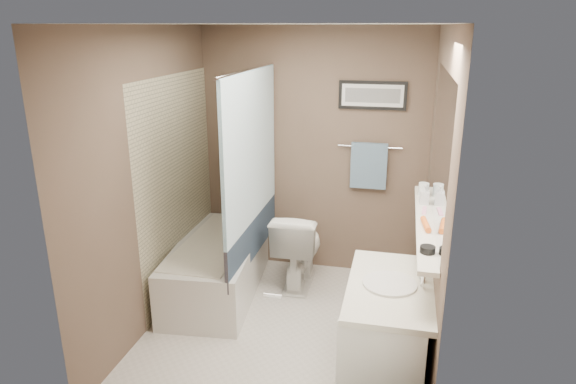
% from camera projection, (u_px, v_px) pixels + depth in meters
% --- Properties ---
extents(ground, '(2.50, 2.50, 0.00)m').
position_uv_depth(ground, '(284.00, 330.00, 4.23)').
color(ground, beige).
rests_on(ground, ground).
extents(ceiling, '(2.20, 2.50, 0.04)m').
position_uv_depth(ceiling, '(283.00, 27.00, 3.49)').
color(ceiling, white).
rests_on(ceiling, wall_back).
extents(wall_back, '(2.20, 0.04, 2.40)m').
position_uv_depth(wall_back, '(313.00, 154.00, 5.00)').
color(wall_back, brown).
rests_on(wall_back, ground).
extents(wall_front, '(2.20, 0.04, 2.40)m').
position_uv_depth(wall_front, '(230.00, 262.00, 2.72)').
color(wall_front, brown).
rests_on(wall_front, ground).
extents(wall_left, '(0.04, 2.50, 2.40)m').
position_uv_depth(wall_left, '(152.00, 182.00, 4.08)').
color(wall_left, brown).
rests_on(wall_left, ground).
extents(wall_right, '(0.04, 2.50, 2.40)m').
position_uv_depth(wall_right, '(432.00, 202.00, 3.63)').
color(wall_right, brown).
rests_on(wall_right, ground).
extents(tile_surround, '(0.02, 1.55, 2.00)m').
position_uv_depth(tile_surround, '(178.00, 188.00, 4.61)').
color(tile_surround, '#B8AD8B').
rests_on(tile_surround, wall_left).
extents(curtain_rod, '(0.02, 1.55, 0.02)m').
position_uv_depth(curtain_rod, '(249.00, 70.00, 4.14)').
color(curtain_rod, silver).
rests_on(curtain_rod, wall_left).
extents(curtain_upper, '(0.03, 1.45, 1.28)m').
position_uv_depth(curtain_upper, '(251.00, 148.00, 4.34)').
color(curtain_upper, white).
rests_on(curtain_upper, curtain_rod).
extents(curtain_lower, '(0.03, 1.45, 0.36)m').
position_uv_depth(curtain_lower, '(253.00, 238.00, 4.60)').
color(curtain_lower, '#273749').
rests_on(curtain_lower, curtain_rod).
extents(mirror, '(0.02, 1.60, 1.00)m').
position_uv_depth(mirror, '(440.00, 149.00, 3.36)').
color(mirror, silver).
rests_on(mirror, wall_right).
extents(shelf, '(0.12, 1.60, 0.03)m').
position_uv_depth(shelf, '(425.00, 222.00, 3.53)').
color(shelf, silver).
rests_on(shelf, wall_right).
extents(towel_bar, '(0.60, 0.02, 0.02)m').
position_uv_depth(towel_bar, '(370.00, 147.00, 4.84)').
color(towel_bar, silver).
rests_on(towel_bar, wall_back).
extents(towel, '(0.34, 0.05, 0.44)m').
position_uv_depth(towel, '(369.00, 166.00, 4.87)').
color(towel, '#84A8C1').
rests_on(towel, towel_bar).
extents(art_frame, '(0.62, 0.02, 0.26)m').
position_uv_depth(art_frame, '(373.00, 95.00, 4.70)').
color(art_frame, black).
rests_on(art_frame, wall_back).
extents(art_mat, '(0.56, 0.00, 0.20)m').
position_uv_depth(art_mat, '(372.00, 96.00, 4.69)').
color(art_mat, white).
rests_on(art_mat, art_frame).
extents(art_image, '(0.50, 0.00, 0.13)m').
position_uv_depth(art_image, '(372.00, 96.00, 4.69)').
color(art_image, '#595959').
rests_on(art_image, art_mat).
extents(door, '(0.80, 0.02, 2.00)m').
position_uv_depth(door, '(332.00, 308.00, 2.65)').
color(door, silver).
rests_on(door, wall_front).
extents(door_handle, '(0.10, 0.02, 0.02)m').
position_uv_depth(door_handle, '(273.00, 296.00, 2.77)').
color(door_handle, silver).
rests_on(door_handle, door).
extents(bathtub, '(0.83, 1.56, 0.50)m').
position_uv_depth(bathtub, '(218.00, 267.00, 4.77)').
color(bathtub, silver).
rests_on(bathtub, ground).
extents(tub_rim, '(0.56, 1.36, 0.02)m').
position_uv_depth(tub_rim, '(217.00, 242.00, 4.69)').
color(tub_rim, beige).
rests_on(tub_rim, bathtub).
extents(toilet, '(0.43, 0.74, 0.75)m').
position_uv_depth(toilet, '(298.00, 247.00, 4.90)').
color(toilet, white).
rests_on(toilet, ground).
extents(vanity, '(0.58, 0.94, 0.80)m').
position_uv_depth(vanity, '(389.00, 345.00, 3.35)').
color(vanity, white).
rests_on(vanity, ground).
extents(countertop, '(0.54, 0.96, 0.04)m').
position_uv_depth(countertop, '(391.00, 288.00, 3.23)').
color(countertop, silver).
rests_on(countertop, vanity).
extents(sink_basin, '(0.34, 0.34, 0.01)m').
position_uv_depth(sink_basin, '(390.00, 284.00, 3.22)').
color(sink_basin, silver).
rests_on(sink_basin, countertop).
extents(faucet_spout, '(0.02, 0.02, 0.10)m').
position_uv_depth(faucet_spout, '(423.00, 281.00, 3.16)').
color(faucet_spout, white).
rests_on(faucet_spout, countertop).
extents(faucet_knob, '(0.05, 0.05, 0.05)m').
position_uv_depth(faucet_knob, '(422.00, 276.00, 3.26)').
color(faucet_knob, silver).
rests_on(faucet_knob, countertop).
extents(candle_bowl_near, '(0.09, 0.09, 0.04)m').
position_uv_depth(candle_bowl_near, '(428.00, 250.00, 3.02)').
color(candle_bowl_near, black).
rests_on(candle_bowl_near, shelf).
extents(hair_brush_front, '(0.07, 0.22, 0.04)m').
position_uv_depth(hair_brush_front, '(426.00, 224.00, 3.40)').
color(hair_brush_front, orange).
rests_on(hair_brush_front, shelf).
extents(pink_comb, '(0.04, 0.16, 0.01)m').
position_uv_depth(pink_comb, '(424.00, 210.00, 3.70)').
color(pink_comb, pink).
rests_on(pink_comb, shelf).
extents(glass_jar, '(0.08, 0.08, 0.10)m').
position_uv_depth(glass_jar, '(424.00, 189.00, 4.03)').
color(glass_jar, white).
rests_on(glass_jar, shelf).
extents(soap_bottle, '(0.07, 0.07, 0.15)m').
position_uv_depth(soap_bottle, '(425.00, 194.00, 3.83)').
color(soap_bottle, '#999999').
rests_on(soap_bottle, shelf).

